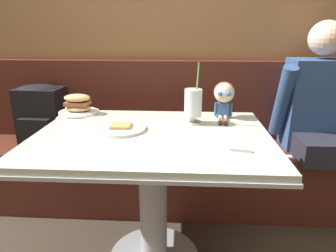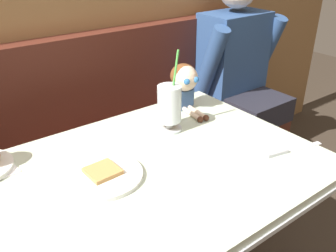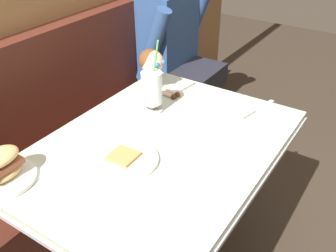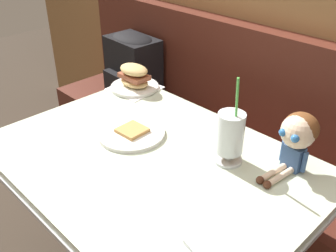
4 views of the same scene
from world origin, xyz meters
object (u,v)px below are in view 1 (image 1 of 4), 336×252
at_px(sandwich_plate, 78,106).
at_px(diner_patron, 318,106).
at_px(butter_knife, 250,151).
at_px(backpack, 41,113).
at_px(milkshake_glass, 193,104).
at_px(toast_plate, 120,128).
at_px(seated_doll, 224,95).

relative_size(sandwich_plate, diner_patron, 0.27).
xyz_separation_m(butter_knife, backpack, (-1.24, 0.81, -0.09)).
distance_m(sandwich_plate, butter_knife, 1.02).
bearing_deg(diner_patron, milkshake_glass, -153.02).
bearing_deg(toast_plate, seated_doll, 24.84).
height_order(milkshake_glass, sandwich_plate, milkshake_glass).
relative_size(toast_plate, milkshake_glass, 0.79).
height_order(butter_knife, diner_patron, diner_patron).
bearing_deg(sandwich_plate, milkshake_glass, -12.53).
distance_m(toast_plate, sandwich_plate, 0.41).
xyz_separation_m(butter_knife, diner_patron, (0.59, 0.78, -0.00)).
relative_size(butter_knife, seated_doll, 1.05).
distance_m(sandwich_plate, diner_patron, 1.49).
relative_size(seated_doll, diner_patron, 0.28).
distance_m(toast_plate, butter_knife, 0.62).
bearing_deg(milkshake_glass, sandwich_plate, 167.47).
height_order(milkshake_glass, butter_knife, milkshake_glass).
distance_m(toast_plate, seated_doll, 0.59).
xyz_separation_m(backpack, diner_patron, (1.83, -0.02, 0.08)).
relative_size(toast_plate, seated_doll, 1.12).
bearing_deg(toast_plate, diner_patron, 24.78).
xyz_separation_m(toast_plate, backpack, (-0.67, 0.56, -0.09)).
bearing_deg(backpack, toast_plate, -39.81).
xyz_separation_m(sandwich_plate, diner_patron, (1.46, 0.26, -0.04)).
bearing_deg(butter_knife, diner_patron, 53.21).
bearing_deg(diner_patron, backpack, 179.30).
bearing_deg(toast_plate, backpack, 140.19).
height_order(butter_knife, backpack, backpack).
xyz_separation_m(sandwich_plate, butter_knife, (0.88, -0.52, -0.04)).
relative_size(toast_plate, butter_knife, 1.07).
xyz_separation_m(toast_plate, milkshake_glass, (0.35, 0.13, 0.09)).
relative_size(milkshake_glass, seated_doll, 1.41).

